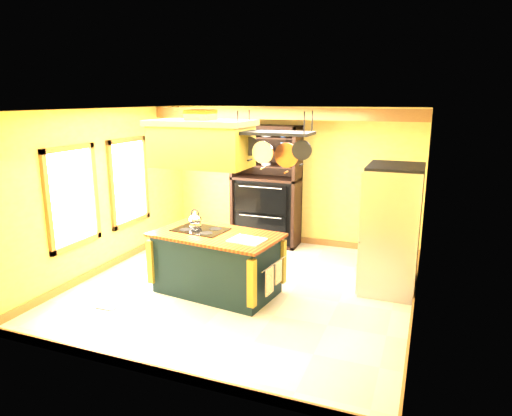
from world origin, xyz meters
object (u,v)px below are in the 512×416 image
Objects in this scene: pot_rack at (275,140)px; kitchen_island at (217,263)px; refrigerator at (391,232)px; range_hood at (201,142)px; hutch at (267,199)px.

kitchen_island is at bearing -179.88° from pot_rack.
refrigerator is at bearing 31.03° from kitchen_island.
refrigerator is at bearing 22.17° from range_hood.
range_hood reaches higher than refrigerator.
hutch is at bearing 88.47° from range_hood.
kitchen_island is 1.36× the size of range_hood.
range_hood is (-0.20, -0.00, 1.78)m from kitchen_island.
range_hood and pot_rack have the same top height.
pot_rack is at bearing 0.14° from range_hood.
range_hood is at bearing -91.53° from hutch.
pot_rack is 2.29m from refrigerator.
range_hood reaches higher than kitchen_island.
hutch is (-2.52, 1.50, -0.01)m from refrigerator.
kitchen_island is 0.84× the size of hutch.
pot_rack is (0.91, 0.00, 1.85)m from kitchen_island.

